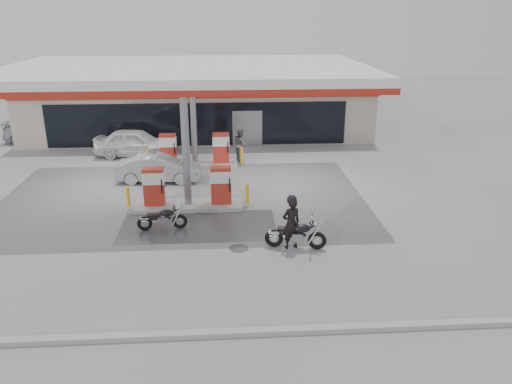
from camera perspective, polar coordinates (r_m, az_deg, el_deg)
ground at (r=19.58m, az=-8.05°, el=-3.94°), size 90.00×90.00×0.00m
wet_patch at (r=19.55m, az=-6.58°, el=-3.91°), size 6.00×3.00×0.00m
drain_cover at (r=17.72m, az=-1.98°, el=-6.43°), size 0.70×0.70×0.01m
kerb at (r=13.48m, az=-10.10°, el=-15.86°), size 28.00×0.25×0.15m
store_building at (r=34.33m, az=-6.42°, el=10.09°), size 22.00×8.22×4.00m
canopy at (r=23.05m, az=-7.86°, el=13.34°), size 16.00×10.02×5.51m
pump_island_near at (r=21.17m, az=-7.78°, el=0.02°), size 5.14×1.30×1.78m
pump_island_far at (r=26.87m, az=-6.99°, el=4.41°), size 5.14×1.30×1.78m
main_motorcycle at (r=17.58m, az=4.66°, el=-4.93°), size 2.17×0.91×1.12m
biker_main at (r=17.40m, az=4.05°, el=-3.60°), size 0.79×0.65×1.87m
parked_motorcycle at (r=19.33m, az=-10.58°, el=-3.03°), size 1.90×0.73×0.98m
sedan_white at (r=29.37m, az=-13.59°, el=5.50°), size 4.75×2.24×1.57m
attendant at (r=27.76m, az=-1.77°, el=5.48°), size 0.80×0.96×1.81m
hatchback_silver at (r=24.75m, az=-11.08°, el=2.70°), size 4.10×1.61×1.33m
parked_car_left at (r=34.65m, az=-23.33°, el=6.38°), size 4.56×1.99×1.30m
parked_car_right at (r=32.80m, az=1.46°, el=7.24°), size 4.65×2.71×1.22m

